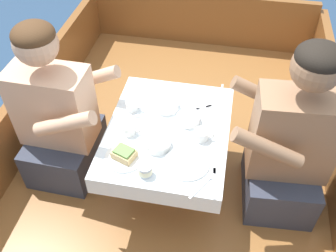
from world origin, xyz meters
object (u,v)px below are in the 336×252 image
object	(u,v)px
coffee_cup_starboard	(129,129)
sandwich	(124,153)
person_starboard	(289,146)
coffee_cup_center	(202,135)
coffee_cup_port	(132,106)
person_port	(58,118)
tin_can	(145,170)

from	to	relation	value
coffee_cup_starboard	sandwich	bearing A→B (deg)	-82.66
person_starboard	coffee_cup_starboard	world-z (taller)	person_starboard
coffee_cup_starboard	coffee_cup_center	size ratio (longest dim) A/B	0.96
person_starboard	coffee_cup_starboard	distance (m)	0.80
person_starboard	coffee_cup_port	size ratio (longest dim) A/B	10.63
person_port	coffee_cup_port	distance (m)	0.41
coffee_cup_port	coffee_cup_center	xyz separation A→B (m)	(0.39, -0.14, 0.00)
coffee_cup_port	sandwich	bearing A→B (deg)	-81.53
sandwich	person_starboard	bearing A→B (deg)	17.74
coffee_cup_starboard	person_starboard	bearing A→B (deg)	6.03
coffee_cup_port	coffee_cup_center	distance (m)	0.42
coffee_cup_port	coffee_cup_center	world-z (taller)	same
person_port	coffee_cup_starboard	size ratio (longest dim) A/B	10.06
person_port	coffee_cup_center	distance (m)	0.79
person_port	person_starboard	world-z (taller)	person_starboard
person_port	tin_can	bearing A→B (deg)	-27.59
person_starboard	coffee_cup_port	distance (m)	0.83
person_port	coffee_cup_center	size ratio (longest dim) A/B	9.64
person_starboard	coffee_cup_center	bearing A→B (deg)	3.00
sandwich	coffee_cup_starboard	distance (m)	0.17
tin_can	coffee_cup_port	bearing A→B (deg)	112.31
sandwich	coffee_cup_center	bearing A→B (deg)	29.63
coffee_cup_starboard	coffee_cup_center	world-z (taller)	coffee_cup_center
coffee_cup_center	coffee_cup_port	bearing A→B (deg)	159.86
person_starboard	tin_can	world-z (taller)	person_starboard
sandwich	tin_can	distance (m)	0.14
person_starboard	sandwich	xyz separation A→B (m)	(-0.78, -0.25, 0.06)
person_starboard	coffee_cup_center	distance (m)	0.44
sandwich	coffee_cup_port	world-z (taller)	sandwich
person_starboard	coffee_cup_port	xyz separation A→B (m)	(-0.83, 0.09, 0.05)
person_starboard	tin_can	distance (m)	0.73
sandwich	coffee_cup_port	bearing A→B (deg)	98.47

